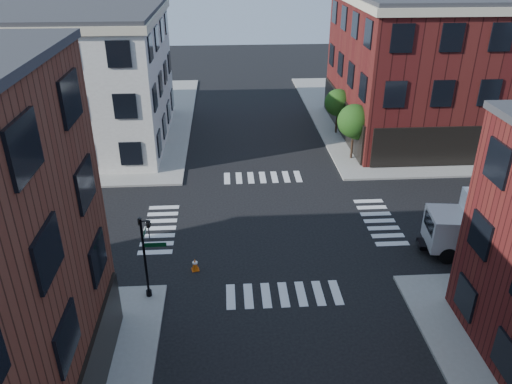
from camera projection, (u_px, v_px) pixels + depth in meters
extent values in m
plane|color=black|center=(271.00, 225.00, 31.64)|extent=(120.00, 120.00, 0.00)
cube|color=gray|center=(455.00, 113.00, 51.49)|extent=(30.00, 30.00, 0.15)
cube|color=gray|center=(39.00, 122.00, 49.06)|extent=(30.00, 30.00, 0.15)
cube|color=#431110|center=(485.00, 67.00, 44.33)|extent=(25.00, 16.00, 12.00)
cube|color=beige|center=(32.00, 80.00, 42.27)|extent=(22.00, 16.00, 11.00)
cylinder|color=black|center=(352.00, 149.00, 40.56)|extent=(0.18, 0.18, 1.47)
cylinder|color=black|center=(352.00, 141.00, 40.23)|extent=(0.12, 0.12, 1.47)
sphere|color=#18380F|center=(354.00, 121.00, 39.47)|extent=(2.69, 2.69, 2.69)
sphere|color=#18380F|center=(357.00, 128.00, 39.64)|extent=(1.85, 1.85, 1.85)
cylinder|color=black|center=(336.00, 126.00, 45.93)|extent=(0.18, 0.18, 1.33)
cylinder|color=black|center=(337.00, 119.00, 45.63)|extent=(0.12, 0.12, 1.33)
sphere|color=#18380F|center=(338.00, 103.00, 44.94)|extent=(2.43, 2.43, 2.43)
sphere|color=#18380F|center=(341.00, 108.00, 45.09)|extent=(1.67, 1.67, 1.67)
cylinder|color=black|center=(145.00, 260.00, 24.16)|extent=(0.12, 0.12, 4.60)
cylinder|color=black|center=(149.00, 293.00, 25.07)|extent=(0.28, 0.28, 0.30)
cube|color=#053819|center=(155.00, 245.00, 23.80)|extent=(1.10, 0.03, 0.22)
cube|color=#053819|center=(144.00, 235.00, 24.15)|extent=(0.03, 1.10, 0.22)
imported|color=black|center=(149.00, 231.00, 23.54)|extent=(0.22, 0.18, 1.10)
imported|color=black|center=(140.00, 228.00, 23.74)|extent=(0.18, 0.22, 1.10)
cube|color=maroon|center=(508.00, 212.00, 28.83)|extent=(2.19, 0.32, 0.70)
cube|color=#B9B9BC|center=(446.00, 229.00, 28.17)|extent=(2.29, 2.64, 2.00)
cube|color=black|center=(430.00, 223.00, 28.06)|extent=(0.35, 1.90, 0.90)
cube|color=black|center=(489.00, 246.00, 28.49)|extent=(8.06, 2.03, 0.25)
cylinder|color=black|center=(448.00, 255.00, 27.71)|extent=(1.04, 0.48, 1.00)
cylinder|color=black|center=(438.00, 235.00, 29.58)|extent=(1.04, 0.48, 1.00)
cylinder|color=black|center=(500.00, 237.00, 29.37)|extent=(1.04, 0.48, 1.00)
cube|color=#D25109|center=(195.00, 270.00, 27.31)|extent=(0.47, 0.47, 0.04)
cone|color=#D25109|center=(195.00, 264.00, 27.15)|extent=(0.45, 0.45, 0.74)
cylinder|color=white|center=(195.00, 263.00, 27.10)|extent=(0.29, 0.29, 0.08)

